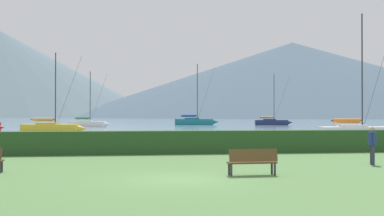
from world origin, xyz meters
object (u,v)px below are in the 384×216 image
at_px(sailboat_slip_4, 195,121).
at_px(person_seated_viewer, 372,142).
at_px(sailboat_slip_1, 358,131).
at_px(sailboat_slip_0, 272,122).
at_px(sailboat_slip_9, 88,123).
at_px(park_bench_near_path, 252,160).
at_px(sailboat_slip_6, 52,128).

bearing_deg(sailboat_slip_4, person_seated_viewer, -82.21).
bearing_deg(sailboat_slip_1, sailboat_slip_0, 86.56).
xyz_separation_m(sailboat_slip_9, park_bench_near_path, (9.90, -67.51, -0.04)).
bearing_deg(sailboat_slip_4, sailboat_slip_9, -136.06).
relative_size(sailboat_slip_0, person_seated_viewer, 5.93).
xyz_separation_m(sailboat_slip_0, sailboat_slip_9, (-34.07, -9.40, -0.03)).
distance_m(sailboat_slip_0, person_seated_viewer, 76.12).
xyz_separation_m(sailboat_slip_0, sailboat_slip_4, (-14.42, 3.57, 0.12)).
height_order(sailboat_slip_9, park_bench_near_path, sailboat_slip_9).
bearing_deg(sailboat_slip_6, sailboat_slip_9, 93.22).
bearing_deg(park_bench_near_path, sailboat_slip_4, 81.26).
distance_m(sailboat_slip_9, park_bench_near_path, 68.23).
height_order(sailboat_slip_0, sailboat_slip_1, sailboat_slip_1).
relative_size(sailboat_slip_1, sailboat_slip_6, 1.23).
height_order(sailboat_slip_0, sailboat_slip_4, sailboat_slip_4).
xyz_separation_m(sailboat_slip_6, person_seated_viewer, (18.37, -38.66, 0.37)).
bearing_deg(sailboat_slip_9, person_seated_viewer, -67.18).
height_order(sailboat_slip_0, park_bench_near_path, sailboat_slip_0).
distance_m(sailboat_slip_1, sailboat_slip_4, 55.16).
bearing_deg(sailboat_slip_9, park_bench_near_path, -72.73).
distance_m(sailboat_slip_0, park_bench_near_path, 80.62).
xyz_separation_m(sailboat_slip_1, sailboat_slip_4, (-6.77, 54.75, 0.08)).
relative_size(sailboat_slip_6, person_seated_viewer, 5.51).
distance_m(sailboat_slip_0, sailboat_slip_1, 51.74).
distance_m(sailboat_slip_4, park_bench_near_path, 81.07).
bearing_deg(sailboat_slip_6, park_bench_near_path, -65.01).
distance_m(sailboat_slip_6, person_seated_viewer, 42.80).
bearing_deg(sailboat_slip_1, sailboat_slip_9, 127.37).
height_order(sailboat_slip_4, person_seated_viewer, sailboat_slip_4).
height_order(sailboat_slip_6, sailboat_slip_9, sailboat_slip_9).
height_order(sailboat_slip_0, sailboat_slip_6, sailboat_slip_0).
xyz_separation_m(sailboat_slip_4, sailboat_slip_9, (-19.65, -12.97, -0.15)).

